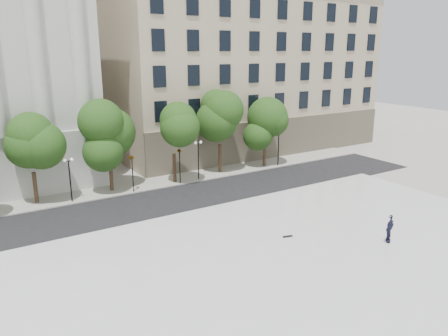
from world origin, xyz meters
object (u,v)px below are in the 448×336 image
(traffic_light_west, at_px, (132,156))
(skateboard, at_px, (288,236))
(person_lying, at_px, (388,239))
(traffic_light_east, at_px, (179,149))

(traffic_light_west, distance_m, skateboard, 17.76)
(traffic_light_west, bearing_deg, person_lying, -63.54)
(traffic_light_west, distance_m, traffic_light_east, 5.04)
(person_lying, height_order, skateboard, person_lying)
(traffic_light_west, height_order, person_lying, traffic_light_west)
(traffic_light_west, relative_size, skateboard, 5.79)
(skateboard, bearing_deg, traffic_light_west, 122.07)
(traffic_light_west, bearing_deg, traffic_light_east, -0.00)
(traffic_light_east, distance_m, skateboard, 16.98)
(traffic_light_west, relative_size, traffic_light_east, 0.99)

